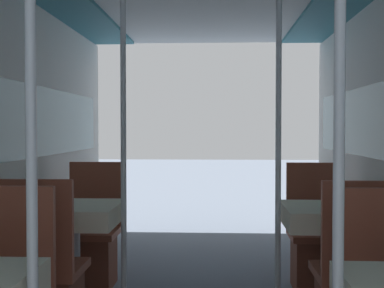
# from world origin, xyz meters

# --- Properties ---
(support_pole_left_0) EXTENTS (0.04, 0.04, 2.24)m
(support_pole_left_0) POSITION_xyz_m (-0.54, 0.65, 1.12)
(support_pole_left_0) COLOR silver
(support_pole_left_0) RESTS_ON ground_plane
(dining_table_left_1) EXTENTS (0.66, 0.66, 0.75)m
(dining_table_left_1) POSITION_xyz_m (-0.91, 2.48, 0.63)
(dining_table_left_1) COLOR #4C4C51
(dining_table_left_1) RESTS_ON ground_plane
(chair_left_far_1) EXTENTS (0.43, 0.43, 1.00)m
(chair_left_far_1) POSITION_xyz_m (-0.91, 3.06, 0.30)
(chair_left_far_1) COLOR brown
(chair_left_far_1) RESTS_ON ground_plane
(support_pole_left_1) EXTENTS (0.04, 0.04, 2.24)m
(support_pole_left_1) POSITION_xyz_m (-0.54, 2.48, 1.12)
(support_pole_left_1) COLOR silver
(support_pole_left_1) RESTS_ON ground_plane
(support_pole_right_0) EXTENTS (0.04, 0.04, 2.24)m
(support_pole_right_0) POSITION_xyz_m (0.54, 0.65, 1.12)
(support_pole_right_0) COLOR silver
(support_pole_right_0) RESTS_ON ground_plane
(dining_table_right_1) EXTENTS (0.66, 0.66, 0.75)m
(dining_table_right_1) POSITION_xyz_m (0.91, 2.48, 0.63)
(dining_table_right_1) COLOR #4C4C51
(dining_table_right_1) RESTS_ON ground_plane
(chair_right_far_1) EXTENTS (0.43, 0.43, 1.00)m
(chair_right_far_1) POSITION_xyz_m (0.91, 3.06, 0.30)
(chair_right_far_1) COLOR brown
(chair_right_far_1) RESTS_ON ground_plane
(support_pole_right_1) EXTENTS (0.04, 0.04, 2.24)m
(support_pole_right_1) POSITION_xyz_m (0.54, 2.48, 1.12)
(support_pole_right_1) COLOR silver
(support_pole_right_1) RESTS_ON ground_plane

